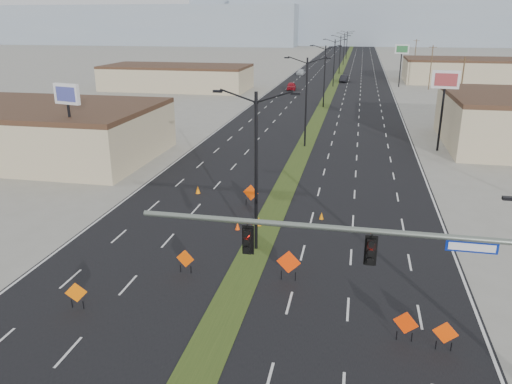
% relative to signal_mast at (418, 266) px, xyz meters
% --- Properties ---
extents(ground, '(600.00, 600.00, 0.00)m').
position_rel_signal_mast_xyz_m(ground, '(-8.56, -2.00, -4.79)').
color(ground, gray).
rests_on(ground, ground).
extents(road_surface, '(25.00, 400.00, 0.02)m').
position_rel_signal_mast_xyz_m(road_surface, '(-8.56, 98.00, -4.79)').
color(road_surface, black).
rests_on(road_surface, ground).
extents(median_strip, '(2.00, 400.00, 0.04)m').
position_rel_signal_mast_xyz_m(median_strip, '(-8.56, 98.00, -4.79)').
color(median_strip, '#2C4117').
rests_on(median_strip, ground).
extents(building_sw_far, '(30.00, 14.00, 4.50)m').
position_rel_signal_mast_xyz_m(building_sw_far, '(-40.56, 83.00, -2.54)').
color(building_sw_far, '#C2B28B').
rests_on(building_sw_far, ground).
extents(building_se_far, '(44.00, 16.00, 5.00)m').
position_rel_signal_mast_xyz_m(building_se_far, '(29.44, 108.00, -2.29)').
color(building_se_far, '#C2B28B').
rests_on(building_se_far, ground).
extents(mesa_west, '(180.00, 50.00, 22.00)m').
position_rel_signal_mast_xyz_m(mesa_west, '(-128.56, 278.00, 6.21)').
color(mesa_west, '#8A98AB').
rests_on(mesa_west, ground).
extents(mesa_center, '(220.00, 50.00, 28.00)m').
position_rel_signal_mast_xyz_m(mesa_center, '(31.44, 298.00, 9.21)').
color(mesa_center, '#8A98AB').
rests_on(mesa_center, ground).
extents(mesa_backdrop, '(140.00, 50.00, 32.00)m').
position_rel_signal_mast_xyz_m(mesa_backdrop, '(-38.56, 318.00, 11.21)').
color(mesa_backdrop, '#8A98AB').
rests_on(mesa_backdrop, ground).
extents(signal_mast, '(16.30, 0.60, 8.00)m').
position_rel_signal_mast_xyz_m(signal_mast, '(0.00, 0.00, 0.00)').
color(signal_mast, slate).
rests_on(signal_mast, ground).
extents(streetlight_0, '(5.15, 0.24, 10.02)m').
position_rel_signal_mast_xyz_m(streetlight_0, '(-8.56, 10.00, 0.63)').
color(streetlight_0, black).
rests_on(streetlight_0, ground).
extents(streetlight_1, '(5.15, 0.24, 10.02)m').
position_rel_signal_mast_xyz_m(streetlight_1, '(-8.56, 38.00, 0.63)').
color(streetlight_1, black).
rests_on(streetlight_1, ground).
extents(streetlight_2, '(5.15, 0.24, 10.02)m').
position_rel_signal_mast_xyz_m(streetlight_2, '(-8.56, 66.00, 0.63)').
color(streetlight_2, black).
rests_on(streetlight_2, ground).
extents(streetlight_3, '(5.15, 0.24, 10.02)m').
position_rel_signal_mast_xyz_m(streetlight_3, '(-8.56, 94.00, 0.63)').
color(streetlight_3, black).
rests_on(streetlight_3, ground).
extents(streetlight_4, '(5.15, 0.24, 10.02)m').
position_rel_signal_mast_xyz_m(streetlight_4, '(-8.56, 122.00, 0.63)').
color(streetlight_4, black).
rests_on(streetlight_4, ground).
extents(streetlight_5, '(5.15, 0.24, 10.02)m').
position_rel_signal_mast_xyz_m(streetlight_5, '(-8.56, 150.00, 0.63)').
color(streetlight_5, black).
rests_on(streetlight_5, ground).
extents(streetlight_6, '(5.15, 0.24, 10.02)m').
position_rel_signal_mast_xyz_m(streetlight_6, '(-8.56, 178.00, 0.63)').
color(streetlight_6, black).
rests_on(streetlight_6, ground).
extents(utility_pole_1, '(1.60, 0.20, 9.00)m').
position_rel_signal_mast_xyz_m(utility_pole_1, '(11.44, 58.00, -0.12)').
color(utility_pole_1, '#4C3823').
rests_on(utility_pole_1, ground).
extents(utility_pole_2, '(1.60, 0.20, 9.00)m').
position_rel_signal_mast_xyz_m(utility_pole_2, '(11.44, 93.00, -0.12)').
color(utility_pole_2, '#4C3823').
rests_on(utility_pole_2, ground).
extents(utility_pole_3, '(1.60, 0.20, 9.00)m').
position_rel_signal_mast_xyz_m(utility_pole_3, '(11.44, 128.00, -0.12)').
color(utility_pole_3, '#4C3823').
rests_on(utility_pole_3, ground).
extents(car_left, '(2.20, 4.67, 1.54)m').
position_rel_signal_mast_xyz_m(car_left, '(-16.84, 86.84, -4.02)').
color(car_left, maroon).
rests_on(car_left, ground).
extents(car_mid, '(2.11, 4.87, 1.56)m').
position_rel_signal_mast_xyz_m(car_mid, '(-6.56, 103.24, -4.01)').
color(car_mid, black).
rests_on(car_mid, ground).
extents(car_far, '(1.95, 4.69, 1.36)m').
position_rel_signal_mast_xyz_m(car_far, '(-18.48, 117.27, -4.11)').
color(car_far, silver).
rests_on(car_far, ground).
extents(construction_sign_0, '(1.06, 0.38, 1.46)m').
position_rel_signal_mast_xyz_m(construction_sign_0, '(-16.04, 1.35, -3.94)').
color(construction_sign_0, '#E56204').
rests_on(construction_sign_0, ground).
extents(construction_sign_1, '(1.09, 0.14, 1.46)m').
position_rel_signal_mast_xyz_m(construction_sign_1, '(-11.91, 6.06, -3.94)').
color(construction_sign_1, '#DD4904').
rests_on(construction_sign_1, ground).
extents(construction_sign_2, '(1.28, 0.33, 1.73)m').
position_rel_signal_mast_xyz_m(construction_sign_2, '(-10.56, 17.66, -3.77)').
color(construction_sign_2, '#EC4304').
rests_on(construction_sign_2, ground).
extents(construction_sign_3, '(1.37, 0.10, 1.83)m').
position_rel_signal_mast_xyz_m(construction_sign_3, '(-5.95, 6.37, -3.71)').
color(construction_sign_3, '#F53605').
rests_on(construction_sign_3, ground).
extents(construction_sign_4, '(1.09, 0.23, 1.47)m').
position_rel_signal_mast_xyz_m(construction_sign_4, '(1.68, 1.50, -3.94)').
color(construction_sign_4, '#F44005').
rests_on(construction_sign_4, ground).
extents(construction_sign_5, '(1.10, 0.40, 1.52)m').
position_rel_signal_mast_xyz_m(construction_sign_5, '(0.03, 1.87, -3.90)').
color(construction_sign_5, '#F53705').
rests_on(construction_sign_5, ground).
extents(cone_0, '(0.48, 0.48, 0.67)m').
position_rel_signal_mast_xyz_m(cone_0, '(-9.13, 13.74, -4.46)').
color(cone_0, orange).
rests_on(cone_0, ground).
extents(cone_1, '(0.38, 0.38, 0.55)m').
position_rel_signal_mast_xyz_m(cone_1, '(-10.45, 12.77, -4.52)').
color(cone_1, '#FF4505').
rests_on(cone_1, ground).
extents(cone_2, '(0.42, 0.42, 0.56)m').
position_rel_signal_mast_xyz_m(cone_2, '(-4.85, 15.89, -4.51)').
color(cone_2, orange).
rests_on(cone_2, ground).
extents(cone_3, '(0.48, 0.48, 0.66)m').
position_rel_signal_mast_xyz_m(cone_3, '(-15.55, 19.57, -4.46)').
color(cone_3, orange).
rests_on(cone_3, ground).
extents(pole_sign_west, '(2.78, 1.01, 8.52)m').
position_rel_signal_mast_xyz_m(pole_sign_west, '(-28.57, 22.50, 2.10)').
color(pole_sign_west, black).
rests_on(pole_sign_west, ground).
extents(pole_sign_east_near, '(2.89, 0.72, 8.80)m').
position_rel_signal_mast_xyz_m(pole_sign_east_near, '(6.27, 39.05, 2.35)').
color(pole_sign_east_near, black).
rests_on(pole_sign_east_near, ground).
extents(pole_sign_east_far, '(2.94, 0.96, 8.98)m').
position_rel_signal_mast_xyz_m(pole_sign_east_far, '(5.59, 96.29, 2.50)').
color(pole_sign_east_far, black).
rests_on(pole_sign_east_far, ground).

